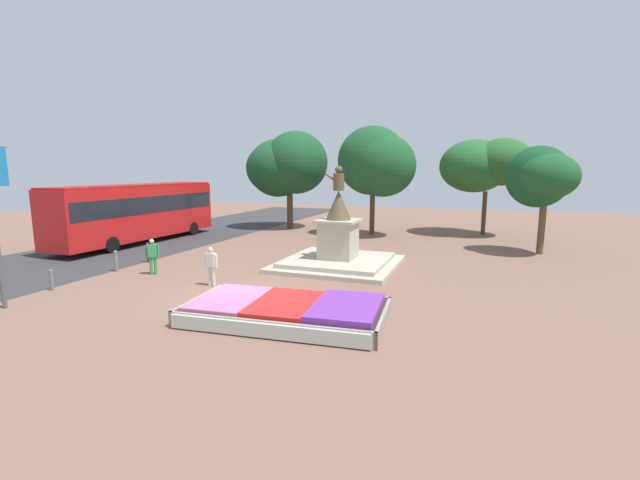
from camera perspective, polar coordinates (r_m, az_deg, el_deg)
The scene contains 14 objects.
ground_plane at distance 15.74m, azimuth -11.23°, elevation -7.51°, with size 77.81×77.81×0.00m, color brown.
street_asphalt_strip at distance 23.69m, azimuth -35.45°, elevation -3.38°, with size 8.24×68.08×0.01m, color #333335.
flower_planter at distance 13.17m, azimuth -4.33°, elevation -9.43°, with size 6.31×3.77×0.64m.
statue_monument at distance 20.18m, azimuth 2.44°, elevation -1.05°, with size 5.46×5.46×4.69m.
city_bus at distance 28.87m, azimuth -23.14°, elevation 3.75°, with size 2.66×11.67×3.61m.
pedestrian_with_handbag at distance 19.89m, azimuth -21.44°, elevation -1.78°, with size 0.48×0.40×1.57m.
pedestrian_near_planter at distance 17.25m, azimuth -14.31°, elevation -3.11°, with size 0.57×0.23×1.54m.
kerb_bollard_mid_a at distance 19.10m, azimuth -32.17°, elevation -4.47°, with size 0.12×0.12×0.82m.
kerb_bollard_mid_b at distance 21.21m, azimuth -25.55°, elevation -2.47°, with size 0.16×0.16×0.96m.
kerb_bollard_north at distance 22.61m, azimuth -21.99°, elevation -1.50°, with size 0.13×0.13×1.00m.
park_tree_far_left at distance 25.64m, azimuth 27.49°, elevation 7.48°, with size 3.57×3.43×5.78m.
park_tree_behind_statue at distance 29.50m, azimuth 7.62°, elevation 10.14°, with size 5.37×4.54×7.44m.
park_tree_far_right at distance 33.37m, azimuth -4.69°, elevation 9.81°, with size 6.15×5.29×7.41m.
park_tree_street_side at distance 31.70m, azimuth 21.07°, elevation 9.35°, with size 6.10×5.11×6.57m.
Camera 1 is at (8.04, -12.75, 4.53)m, focal length 24.00 mm.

